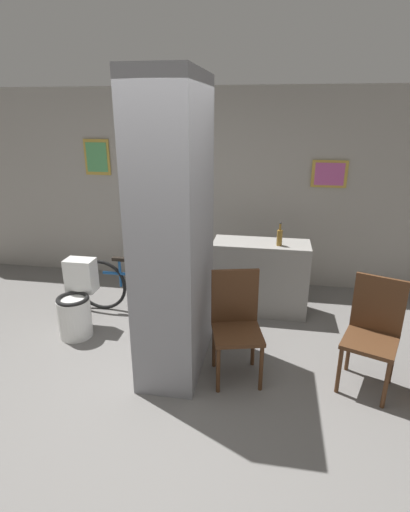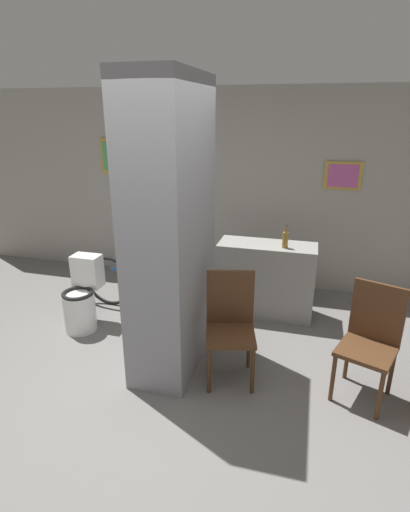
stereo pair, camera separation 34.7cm
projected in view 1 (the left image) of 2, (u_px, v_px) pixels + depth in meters
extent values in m
plane|color=slate|center=(164.00, 397.00, 3.41)|extent=(14.00, 14.00, 0.00)
cube|color=gray|center=(212.00, 189.00, 5.40)|extent=(8.00, 0.06, 2.60)
cube|color=#B79338|center=(97.00, 157.00, 5.48)|extent=(0.36, 0.02, 0.48)
cube|color=#4C9959|center=(97.00, 157.00, 5.46)|extent=(0.30, 0.01, 0.39)
cube|color=#B79338|center=(329.00, 174.00, 5.03)|extent=(0.44, 0.02, 0.34)
cube|color=#B24C8C|center=(330.00, 174.00, 5.02)|extent=(0.36, 0.01, 0.28)
cube|color=gray|center=(175.00, 233.00, 3.48)|extent=(0.51, 1.12, 2.60)
cylinder|color=black|center=(135.00, 209.00, 3.24)|extent=(0.03, 0.40, 0.40)
cylinder|color=red|center=(133.00, 209.00, 3.24)|extent=(0.01, 0.07, 0.07)
cube|color=gray|center=(260.00, 277.00, 4.75)|extent=(1.11, 0.44, 0.87)
cylinder|color=silver|center=(75.00, 318.00, 4.27)|extent=(0.35, 0.35, 0.43)
torus|color=black|center=(73.00, 299.00, 4.19)|extent=(0.34, 0.34, 0.04)
cube|color=silver|center=(81.00, 275.00, 4.35)|extent=(0.31, 0.20, 0.37)
cylinder|color=#4C2D19|center=(218.00, 370.00, 3.40)|extent=(0.04, 0.04, 0.44)
cylinder|color=#4C2D19|center=(261.00, 368.00, 3.43)|extent=(0.04, 0.04, 0.44)
cylinder|color=#4C2D19|center=(214.00, 346.00, 3.75)|extent=(0.04, 0.04, 0.44)
cylinder|color=#4C2D19|center=(253.00, 344.00, 3.77)|extent=(0.04, 0.04, 0.44)
cube|color=#4C2D19|center=(237.00, 334.00, 3.51)|extent=(0.52, 0.52, 0.04)
cube|color=#4C2D19|center=(235.00, 296.00, 3.60)|extent=(0.42, 0.13, 0.51)
cylinder|color=#4C2D19|center=(339.00, 370.00, 3.40)|extent=(0.04, 0.04, 0.44)
cylinder|color=#4C2D19|center=(386.00, 385.00, 3.22)|extent=(0.04, 0.04, 0.44)
cylinder|color=#4C2D19|center=(349.00, 349.00, 3.70)|extent=(0.04, 0.04, 0.44)
cylinder|color=#4C2D19|center=(392.00, 362.00, 3.52)|extent=(0.04, 0.04, 0.44)
cube|color=#4C2D19|center=(370.00, 342.00, 3.38)|extent=(0.55, 0.55, 0.04)
cube|color=#4C2D19|center=(379.00, 304.00, 3.44)|extent=(0.41, 0.18, 0.51)
torus|color=black|center=(101.00, 285.00, 4.82)|extent=(0.64, 0.04, 0.64)
torus|color=black|center=(183.00, 291.00, 4.66)|extent=(0.64, 0.04, 0.64)
cylinder|color=#194C8C|center=(141.00, 275.00, 4.68)|extent=(0.94, 0.04, 0.04)
cylinder|color=#194C8C|center=(120.00, 274.00, 4.72)|extent=(0.03, 0.03, 0.33)
cylinder|color=#194C8C|center=(179.00, 278.00, 4.61)|extent=(0.03, 0.03, 0.30)
cube|color=black|center=(119.00, 259.00, 4.66)|extent=(0.16, 0.06, 0.04)
cylinder|color=#262626|center=(178.00, 266.00, 4.56)|extent=(0.03, 0.42, 0.03)
cylinder|color=olive|center=(280.00, 238.00, 4.46)|extent=(0.06, 0.06, 0.18)
cylinder|color=olive|center=(280.00, 227.00, 4.42)|extent=(0.03, 0.03, 0.08)
sphere|color=#333333|center=(280.00, 223.00, 4.41)|extent=(0.03, 0.03, 0.03)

